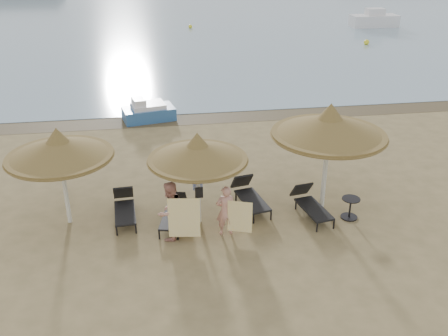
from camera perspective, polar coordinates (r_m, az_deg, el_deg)
The scene contains 19 objects.
ground at distance 13.97m, azimuth -1.49°, elevation -7.57°, with size 160.00×160.00×0.00m, color olive.
wet_sand_strip at distance 22.39m, azimuth -4.59°, elevation 5.61°, with size 200.00×1.60×0.01m, color brown.
palapa_left at distance 14.16m, azimuth -18.36°, elevation 2.13°, with size 2.93×2.93×2.90m.
palapa_center at distance 13.52m, azimuth -3.05°, elevation 1.83°, with size 2.78×2.78×2.76m.
palapa_right at distance 14.44m, azimuth 11.95°, elevation 4.72°, with size 3.33×3.33×3.30m.
lounger_far_left at distance 14.84m, azimuth -11.31°, elevation -4.36°, with size 0.69×1.77×0.78m.
lounger_near_left at distance 14.41m, azimuth -5.75°, elevation -4.97°, with size 0.94×1.78×0.76m.
lounger_near_right at distance 15.16m, azimuth 2.90°, elevation -3.08°, with size 0.96×1.92×0.82m.
lounger_far_right at distance 14.94m, azimuth 9.81°, elevation -4.00°, with size 0.88×1.84×0.79m.
side_table at distance 15.02m, azimuth 14.20°, elevation -4.52°, with size 0.53×0.53×0.64m.
person_left at distance 13.37m, azimuth -6.23°, elevation -4.43°, with size 0.90×0.59×1.96m, color tan.
person_right at distance 13.55m, azimuth 0.19°, elevation -4.44°, with size 0.79×0.51×1.71m, color tan.
towel_left at distance 13.17m, azimuth -4.58°, elevation -5.72°, with size 0.83×0.14×1.18m.
towel_right at distance 13.49m, azimuth 1.82°, elevation -5.60°, with size 0.64×0.25×0.94m.
bag_patterned at distance 14.15m, azimuth -3.02°, elevation -1.83°, with size 0.29×0.16×0.34m.
bag_dark at distance 13.90m, azimuth -2.87°, elevation -2.83°, with size 0.22×0.08×0.30m.
pedal_boat at distance 22.40m, azimuth -8.70°, elevation 6.43°, with size 2.43×1.73×1.03m.
buoy_mid at distance 44.12m, azimuth -3.87°, elevation 15.84°, with size 0.31×0.31×0.31m, color yellow.
buoy_right at distance 38.85m, azimuth 15.98°, elevation 13.66°, with size 0.39×0.39×0.39m, color yellow.
Camera 1 is at (-1.41, -11.60, 7.66)m, focal length 40.00 mm.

